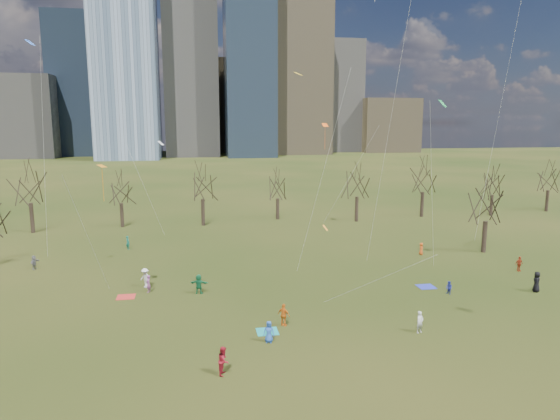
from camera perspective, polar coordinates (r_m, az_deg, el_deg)
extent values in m
plane|color=black|center=(39.44, 3.07, -13.09)|extent=(500.00, 500.00, 0.00)
cube|color=slate|center=(231.08, -17.47, 20.37)|extent=(26.00, 26.00, 118.00)
cube|color=slate|center=(242.48, -10.21, 17.39)|extent=(24.00, 24.00, 95.00)
cube|color=#384C66|center=(234.79, -3.53, 19.01)|extent=(22.00, 22.00, 105.00)
cube|color=#726347|center=(256.78, 2.19, 14.53)|extent=(28.00, 28.00, 72.00)
cube|color=#384C66|center=(261.10, -21.88, 12.99)|extent=(25.00, 25.00, 65.00)
cube|color=slate|center=(276.98, 6.70, 12.68)|extent=(22.00, 22.00, 58.00)
cube|color=#726347|center=(275.80, -7.28, 11.64)|extent=(30.00, 30.00, 48.00)
cube|color=slate|center=(257.09, -27.66, 9.40)|extent=(35.00, 30.00, 36.00)
cube|color=#726347|center=(280.08, 11.91, 9.44)|extent=(30.00, 28.00, 28.00)
cylinder|color=black|center=(78.88, -26.49, -0.81)|extent=(0.55, 0.55, 4.28)
cylinder|color=black|center=(78.30, -17.62, -0.55)|extent=(0.52, 0.52, 3.60)
cylinder|color=black|center=(76.54, -8.79, -0.26)|extent=(0.54, 0.54, 4.05)
cylinder|color=black|center=(80.64, -0.28, 0.13)|extent=(0.51, 0.51, 3.38)
cylinder|color=black|center=(79.66, 8.75, 0.11)|extent=(0.54, 0.54, 3.96)
cylinder|color=black|center=(85.99, 15.92, 0.62)|extent=(0.54, 0.54, 4.14)
cylinder|color=black|center=(91.05, 23.01, 0.51)|extent=(0.52, 0.52, 3.51)
cylinder|color=black|center=(99.59, 28.21, 0.93)|extent=(0.53, 0.53, 3.74)
cylinder|color=black|center=(64.82, 22.32, -2.85)|extent=(0.53, 0.53, 3.83)
cube|color=teal|center=(38.41, -1.46, -13.71)|extent=(1.60, 1.50, 0.03)
cube|color=#2733B7|center=(50.05, 16.34, -8.41)|extent=(1.60, 1.50, 0.03)
cube|color=red|center=(47.45, -17.20, -9.47)|extent=(1.60, 1.50, 0.03)
imported|color=blue|center=(36.45, -1.28, -13.74)|extent=(0.86, 0.67, 1.57)
imported|color=silver|center=(39.34, 15.70, -12.22)|extent=(0.71, 0.60, 1.66)
imported|color=maroon|center=(32.42, -6.45, -16.73)|extent=(0.91, 1.04, 1.81)
imported|color=orange|center=(39.05, 0.44, -11.91)|extent=(1.07, 1.01, 1.78)
imported|color=#197445|center=(46.58, -9.26, -8.34)|extent=(1.78, 0.98, 1.83)
imported|color=black|center=(52.11, 27.28, -7.31)|extent=(1.03, 1.12, 1.93)
imported|color=#9C4E91|center=(47.95, -14.82, -8.14)|extent=(0.55, 0.68, 1.62)
imported|color=#232C9B|center=(48.41, 18.75, -8.42)|extent=(0.65, 0.72, 1.23)
imported|color=silver|center=(49.35, -15.16, -7.49)|extent=(1.33, 1.35, 1.86)
imported|color=#9F2D16|center=(58.44, 25.66, -5.56)|extent=(0.98, 0.53, 1.58)
imported|color=slate|center=(59.48, -26.28, -5.39)|extent=(0.86, 1.47, 1.51)
imported|color=#DE5618|center=(61.48, 15.83, -4.28)|extent=(0.64, 0.81, 1.44)
imported|color=#186D5B|center=(64.38, -17.00, -3.59)|extent=(0.68, 0.74, 1.70)
plane|color=orange|center=(43.56, -19.70, 4.76)|extent=(1.07, 1.07, 0.21)
cylinder|color=silver|center=(40.94, -21.04, -3.09)|extent=(1.37, 7.25, 10.54)
cylinder|color=orange|center=(43.72, -19.58, 2.69)|extent=(0.04, 0.04, 2.70)
plane|color=yellow|center=(46.49, 2.10, 15.30)|extent=(1.07, 1.07, 0.31)
cylinder|color=silver|center=(44.15, 4.77, 3.61)|extent=(3.13, 5.71, 18.37)
cylinder|color=silver|center=(47.10, 12.43, 9.43)|extent=(0.88, 7.51, 27.58)
plane|color=green|center=(50.65, 18.08, 11.51)|extent=(1.11, 1.06, 0.66)
cylinder|color=silver|center=(47.79, 16.97, 2.17)|extent=(3.90, 5.25, 15.84)
plane|color=blue|center=(57.81, -26.69, 16.75)|extent=(1.05, 1.14, 0.55)
cylinder|color=silver|center=(54.97, -25.38, 5.78)|extent=(2.15, 4.38, 21.90)
plane|color=#FB5F15|center=(69.81, 5.18, 9.65)|extent=(1.12, 1.00, 0.51)
cylinder|color=silver|center=(67.03, 7.95, 3.71)|extent=(4.79, 8.02, 13.73)
cylinder|color=#FB5F15|center=(69.84, 5.15, 8.16)|extent=(0.04, 0.04, 3.00)
plane|color=#FFA528|center=(38.70, 5.21, -2.04)|extent=(0.60, 0.67, 0.43)
cylinder|color=silver|center=(36.10, 10.66, -8.00)|extent=(4.77, 8.88, 6.03)
cylinder|color=silver|center=(60.12, 23.80, 10.26)|extent=(0.49, 6.94, 30.46)
plane|color=silver|center=(63.47, -13.46, 7.44)|extent=(0.99, 1.05, 0.49)
cylinder|color=silver|center=(62.22, -15.02, 1.99)|extent=(3.66, 3.80, 11.56)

